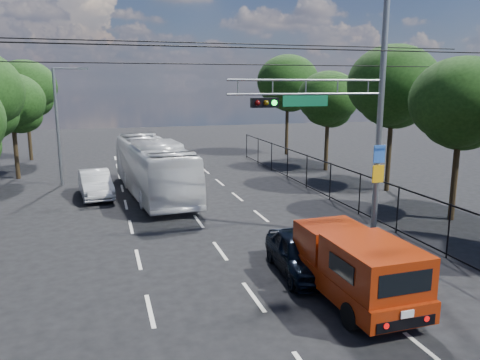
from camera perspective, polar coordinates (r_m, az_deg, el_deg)
name	(u,v)px	position (r m, az deg, el deg)	size (l,w,h in m)	color
lane_markings	(190,210)	(23.26, -6.07, -3.65)	(6.12, 38.00, 0.01)	beige
signal_mast	(353,107)	(18.58, 13.61, 8.63)	(6.43, 0.39, 9.50)	slate
streetlight_left	(60,121)	(30.24, -21.08, 6.76)	(2.09, 0.22, 7.08)	slate
utility_wires	(213,52)	(17.41, -3.35, 15.30)	(22.00, 5.04, 0.74)	black
fence_right	(347,188)	(23.89, 12.95, -0.94)	(0.06, 34.03, 2.00)	black
tree_right_b	(461,108)	(22.92, 25.34, 7.90)	(4.50, 4.50, 7.31)	black
tree_right_c	(393,91)	(28.00, 18.15, 10.30)	(5.10, 5.10, 8.29)	black
tree_right_d	(328,102)	(33.84, 10.70, 9.32)	(4.32, 4.32, 7.02)	black
tree_right_e	(288,86)	(41.18, 5.85, 11.35)	(5.28, 5.28, 8.58)	black
tree_left_d	(12,106)	(33.56, -26.05, 8.11)	(4.20, 4.20, 6.83)	black
tree_left_e	(26,91)	(41.48, -24.67, 9.81)	(4.92, 4.92, 7.99)	black
red_pickup	(352,264)	(13.92, 13.52, -9.96)	(2.09, 5.43, 2.00)	black
navy_hatchback	(300,254)	(15.59, 7.32, -8.93)	(1.57, 3.91, 1.33)	black
white_bus	(153,167)	(26.49, -10.53, 1.52)	(2.60, 11.11, 3.10)	silver
white_van	(95,184)	(26.82, -17.21, -0.46)	(1.55, 4.44, 1.46)	silver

